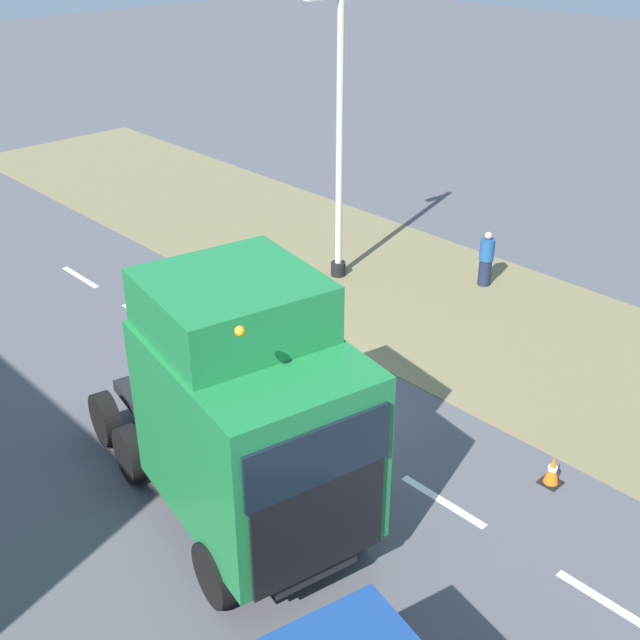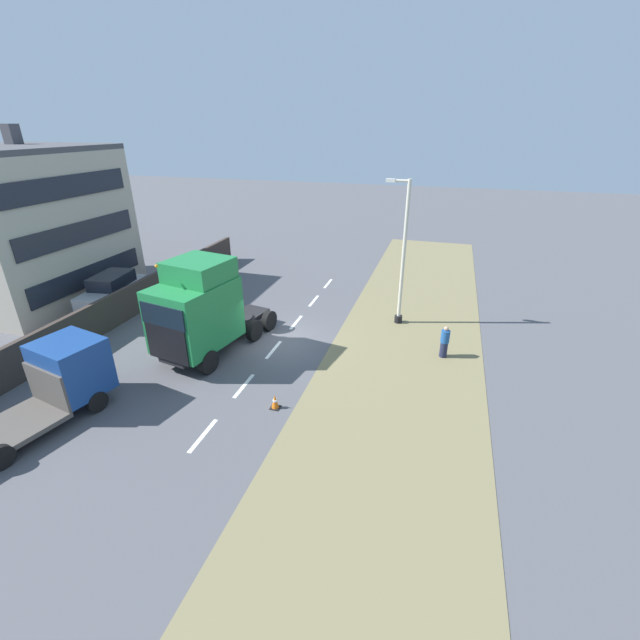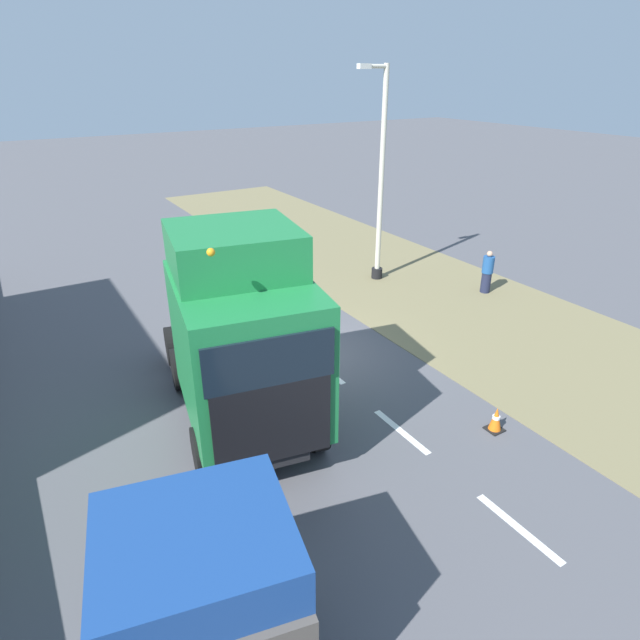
{
  "view_description": "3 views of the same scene",
  "coord_description": "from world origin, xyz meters",
  "px_view_note": "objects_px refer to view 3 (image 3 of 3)",
  "views": [
    {
      "loc": [
        9.05,
        10.52,
        9.38
      ],
      "look_at": [
        -0.74,
        0.19,
        1.81
      ],
      "focal_mm": 45.0,
      "sensor_mm": 36.0,
      "label": 1
    },
    {
      "loc": [
        -7.2,
        17.35,
        9.78
      ],
      "look_at": [
        -2.17,
        0.47,
        1.65
      ],
      "focal_mm": 24.0,
      "sensor_mm": 36.0,
      "label": 2
    },
    {
      "loc": [
        6.51,
        11.37,
        7.21
      ],
      "look_at": [
        -0.11,
        0.48,
        1.23
      ],
      "focal_mm": 30.0,
      "sensor_mm": 36.0,
      "label": 3
    }
  ],
  "objects_px": {
    "traffic_cone_lead": "(496,419)",
    "lorry_cab": "(243,338)",
    "pedestrian": "(487,273)",
    "lamp_post": "(380,190)"
  },
  "relations": [
    {
      "from": "lorry_cab",
      "to": "pedestrian",
      "type": "xyz_separation_m",
      "value": [
        -10.55,
        -2.99,
        -1.51
      ]
    },
    {
      "from": "pedestrian",
      "to": "traffic_cone_lead",
      "type": "bearing_deg",
      "value": 44.55
    },
    {
      "from": "lorry_cab",
      "to": "pedestrian",
      "type": "distance_m",
      "value": 11.07
    },
    {
      "from": "traffic_cone_lead",
      "to": "lorry_cab",
      "type": "bearing_deg",
      "value": -31.49
    },
    {
      "from": "lamp_post",
      "to": "traffic_cone_lead",
      "type": "xyz_separation_m",
      "value": [
        3.42,
        8.98,
        -3.06
      ]
    },
    {
      "from": "lorry_cab",
      "to": "lamp_post",
      "type": "distance_m",
      "value": 10.19
    },
    {
      "from": "lamp_post",
      "to": "traffic_cone_lead",
      "type": "bearing_deg",
      "value": 69.13
    },
    {
      "from": "lorry_cab",
      "to": "pedestrian",
      "type": "relative_size",
      "value": 4.42
    },
    {
      "from": "lorry_cab",
      "to": "traffic_cone_lead",
      "type": "bearing_deg",
      "value": 158.91
    },
    {
      "from": "traffic_cone_lead",
      "to": "lamp_post",
      "type": "bearing_deg",
      "value": -110.87
    }
  ]
}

